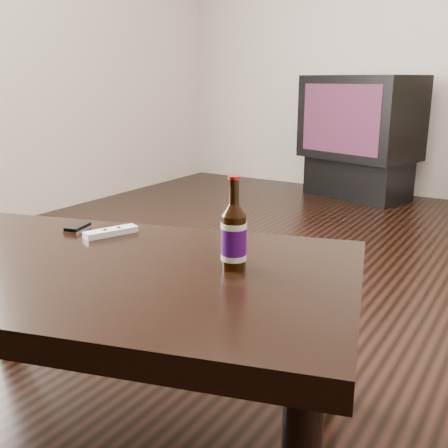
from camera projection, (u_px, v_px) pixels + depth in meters
The scene contains 7 objects.
floor at pixel (294, 342), 2.07m from camera, with size 5.00×6.00×0.01m, color black.
tv_stand at pixel (357, 178), 4.55m from camera, with size 0.85×0.43×0.34m, color black.
tv at pixel (361, 117), 4.41m from camera, with size 1.05×0.83×0.69m.
coffee_table at pixel (102, 287), 1.43m from camera, with size 1.54×1.15×0.52m.
beer_bottle at pixel (234, 237), 1.36m from camera, with size 0.07×0.07×0.25m.
phone at pixel (78, 228), 1.73m from camera, with size 0.07×0.11×0.02m.
remote at pixel (111, 232), 1.68m from camera, with size 0.11×0.18×0.02m.
Camera 1 is at (0.75, -1.73, 1.00)m, focal length 42.00 mm.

